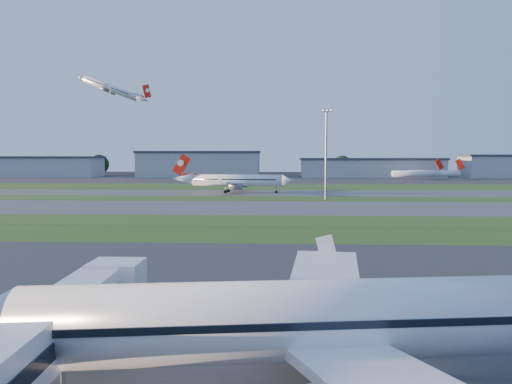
# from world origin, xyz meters

# --- Properties ---
(ground) EXTENTS (700.00, 700.00, 0.00)m
(ground) POSITION_xyz_m (0.00, 0.00, 0.00)
(ground) COLOR black
(ground) RESTS_ON ground
(apron_near) EXTENTS (300.00, 70.00, 0.01)m
(apron_near) POSITION_xyz_m (0.00, 0.00, 0.01)
(apron_near) COLOR #333335
(apron_near) RESTS_ON ground
(grass_strip_a) EXTENTS (300.00, 34.00, 0.01)m
(grass_strip_a) POSITION_xyz_m (0.00, 52.00, 0.01)
(grass_strip_a) COLOR #35521B
(grass_strip_a) RESTS_ON ground
(taxiway_a) EXTENTS (300.00, 32.00, 0.01)m
(taxiway_a) POSITION_xyz_m (0.00, 85.00, 0.01)
(taxiway_a) COLOR #515154
(taxiway_a) RESTS_ON ground
(grass_strip_b) EXTENTS (300.00, 18.00, 0.01)m
(grass_strip_b) POSITION_xyz_m (0.00, 110.00, 0.01)
(grass_strip_b) COLOR #35521B
(grass_strip_b) RESTS_ON ground
(taxiway_b) EXTENTS (300.00, 26.00, 0.01)m
(taxiway_b) POSITION_xyz_m (0.00, 132.00, 0.01)
(taxiway_b) COLOR #515154
(taxiway_b) RESTS_ON ground
(grass_strip_c) EXTENTS (300.00, 40.00, 0.01)m
(grass_strip_c) POSITION_xyz_m (0.00, 165.00, 0.01)
(grass_strip_c) COLOR #35521B
(grass_strip_c) RESTS_ON ground
(apron_far) EXTENTS (400.00, 80.00, 0.01)m
(apron_far) POSITION_xyz_m (0.00, 225.00, 0.01)
(apron_far) COLOR #333335
(apron_far) RESTS_ON ground
(yellow_line) EXTENTS (0.25, 60.00, 0.02)m
(yellow_line) POSITION_xyz_m (5.00, 0.00, 0.00)
(yellow_line) COLOR gold
(yellow_line) RESTS_ON ground
(jet_bridge) EXTENTS (4.20, 26.90, 6.20)m
(jet_bridge) POSITION_xyz_m (-9.81, -15.24, 4.01)
(jet_bridge) COLOR silver
(jet_bridge) RESTS_ON ground
(airliner_parked) EXTENTS (39.07, 32.95, 12.22)m
(airliner_parked) POSITION_xyz_m (4.98, -10.55, 4.29)
(airliner_parked) COLOR white
(airliner_parked) RESTS_ON ground
(airliner_taxiing) EXTENTS (37.97, 32.09, 11.85)m
(airliner_taxiing) POSITION_xyz_m (-12.80, 132.33, 4.16)
(airliner_taxiing) COLOR white
(airliner_taxiing) RESTS_ON ground
(airliner_departing) EXTENTS (33.74, 28.61, 10.53)m
(airliner_departing) POSITION_xyz_m (-79.67, 205.12, 44.99)
(airliner_departing) COLOR white
(mini_jet_near) EXTENTS (28.36, 8.35, 9.48)m
(mini_jet_near) POSITION_xyz_m (72.96, 226.75, 3.28)
(mini_jet_near) COLOR white
(mini_jet_near) RESTS_ON ground
(mini_jet_far) EXTENTS (28.56, 6.69, 9.48)m
(mini_jet_far) POSITION_xyz_m (83.67, 231.83, 3.28)
(mini_jet_far) COLOR white
(mini_jet_far) RESTS_ON ground
(light_mast_centre) EXTENTS (3.20, 0.70, 25.80)m
(light_mast_centre) POSITION_xyz_m (15.00, 108.00, 14.81)
(light_mast_centre) COLOR gray
(light_mast_centre) RESTS_ON ground
(hangar_far_west) EXTENTS (91.80, 23.00, 12.20)m
(hangar_far_west) POSITION_xyz_m (-150.00, 255.00, 6.14)
(hangar_far_west) COLOR #95989D
(hangar_far_west) RESTS_ON ground
(hangar_west) EXTENTS (71.40, 23.00, 15.20)m
(hangar_west) POSITION_xyz_m (-45.00, 255.00, 7.64)
(hangar_west) COLOR #95989D
(hangar_west) RESTS_ON ground
(hangar_east) EXTENTS (81.60, 23.00, 11.20)m
(hangar_east) POSITION_xyz_m (55.00, 255.00, 5.64)
(hangar_east) COLOR #95989D
(hangar_east) RESTS_ON ground
(tree_west) EXTENTS (12.10, 12.10, 13.20)m
(tree_west) POSITION_xyz_m (-110.00, 270.00, 7.14)
(tree_west) COLOR black
(tree_west) RESTS_ON ground
(tree_mid_west) EXTENTS (9.90, 9.90, 10.80)m
(tree_mid_west) POSITION_xyz_m (-20.00, 266.00, 5.84)
(tree_mid_west) COLOR black
(tree_mid_west) RESTS_ON ground
(tree_mid_east) EXTENTS (11.55, 11.55, 12.60)m
(tree_mid_east) POSITION_xyz_m (40.00, 269.00, 6.81)
(tree_mid_east) COLOR black
(tree_mid_east) RESTS_ON ground
(tree_east) EXTENTS (10.45, 10.45, 11.40)m
(tree_east) POSITION_xyz_m (115.00, 267.00, 6.16)
(tree_east) COLOR black
(tree_east) RESTS_ON ground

